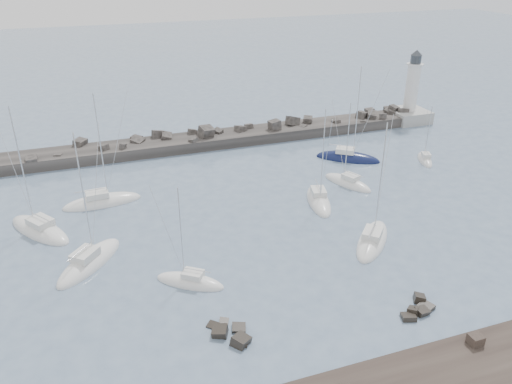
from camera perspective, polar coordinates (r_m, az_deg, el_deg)
ground at (r=54.02m, az=-1.82°, el=-9.03°), size 400.00×400.00×0.00m
rock_cluster_near at (r=46.31m, az=-2.89°, el=-16.03°), size 3.59×4.76×1.58m
rock_cluster_far at (r=51.20m, az=18.08°, el=-12.65°), size 4.11×3.43×1.27m
breakwater at (r=86.15m, az=-14.04°, el=4.41°), size 115.00×7.17×5.32m
lighthouse at (r=103.97m, az=17.13°, el=9.38°), size 7.00×7.00×14.60m
sailboat_0 at (r=66.31m, az=-23.46°, el=-4.06°), size 8.87×10.67×16.87m
sailboat_2 at (r=57.98m, az=-18.48°, el=-7.67°), size 8.93×9.83×16.09m
sailboat_3 at (r=70.49m, az=-17.17°, el=-1.16°), size 10.55×3.87×16.32m
sailboat_4 at (r=52.64m, az=-7.53°, el=-10.17°), size 7.39×6.15×11.81m
sailboat_5 at (r=68.23m, az=7.17°, el=-1.05°), size 4.93×9.48×14.40m
sailboat_6 at (r=60.35m, az=13.13°, el=-5.49°), size 8.93×9.34×15.62m
sailboat_7 at (r=82.92m, az=10.43°, el=3.79°), size 10.27×8.64×16.35m
sailboat_8 at (r=74.10m, az=10.44°, el=0.99°), size 5.62×8.53×13.05m
sailboat_10 at (r=85.43m, az=18.73°, el=3.47°), size 4.01×6.31×9.83m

